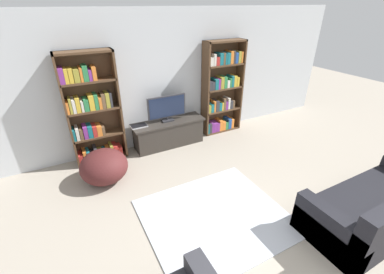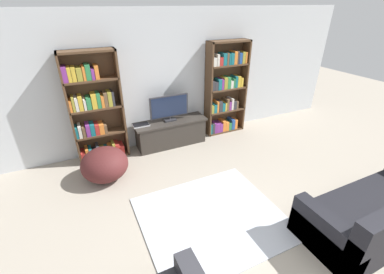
{
  "view_description": "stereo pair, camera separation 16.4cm",
  "coord_description": "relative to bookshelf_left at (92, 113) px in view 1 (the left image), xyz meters",
  "views": [
    {
      "loc": [
        -1.72,
        -0.45,
        2.66
      ],
      "look_at": [
        0.02,
        2.84,
        0.7
      ],
      "focal_mm": 24.0,
      "sensor_mm": 36.0,
      "label": 1
    },
    {
      "loc": [
        -1.58,
        -0.52,
        2.66
      ],
      "look_at": [
        0.02,
        2.84,
        0.7
      ],
      "focal_mm": 24.0,
      "sensor_mm": 36.0,
      "label": 2
    }
  ],
  "objects": [
    {
      "name": "wall_back",
      "position": [
        1.32,
        0.18,
        0.35
      ],
      "size": [
        8.8,
        0.06,
        2.6
      ],
      "color": "silver",
      "rests_on": "ground_plane"
    },
    {
      "name": "bookshelf_left",
      "position": [
        0.0,
        0.0,
        0.0
      ],
      "size": [
        0.91,
        0.3,
        1.99
      ],
      "color": "#513823",
      "rests_on": "ground_plane"
    },
    {
      "name": "bookshelf_right",
      "position": [
        2.7,
        -0.0,
        0.02
      ],
      "size": [
        0.91,
        0.3,
        1.99
      ],
      "color": "#513823",
      "rests_on": "ground_plane"
    },
    {
      "name": "tv_stand",
      "position": [
        1.38,
        -0.11,
        -0.68
      ],
      "size": [
        1.48,
        0.45,
        0.53
      ],
      "color": "#332D28",
      "rests_on": "ground_plane"
    },
    {
      "name": "television",
      "position": [
        1.38,
        -0.08,
        -0.13
      ],
      "size": [
        0.79,
        0.16,
        0.53
      ],
      "color": "#2D2D33",
      "rests_on": "tv_stand"
    },
    {
      "name": "laptop",
      "position": [
        0.78,
        -0.07,
        -0.4
      ],
      "size": [
        0.31,
        0.21,
        0.03
      ],
      "color": "silver",
      "rests_on": "tv_stand"
    },
    {
      "name": "area_rug",
      "position": [
        1.13,
        -2.32,
        -0.94
      ],
      "size": [
        1.9,
        1.71,
        0.02
      ],
      "color": "#B2B7C1",
      "rests_on": "ground_plane"
    },
    {
      "name": "couch_right_sofa",
      "position": [
        2.95,
        -3.41,
        -0.68
      ],
      "size": [
        2.04,
        0.9,
        0.81
      ],
      "color": "black",
      "rests_on": "ground_plane"
    },
    {
      "name": "beanbag_ottoman",
      "position": [
        -0.04,
        -0.75,
        -0.67
      ],
      "size": [
        0.77,
        0.77,
        0.55
      ],
      "primitive_type": "ellipsoid",
      "color": "#4C1E1E",
      "rests_on": "ground_plane"
    }
  ]
}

